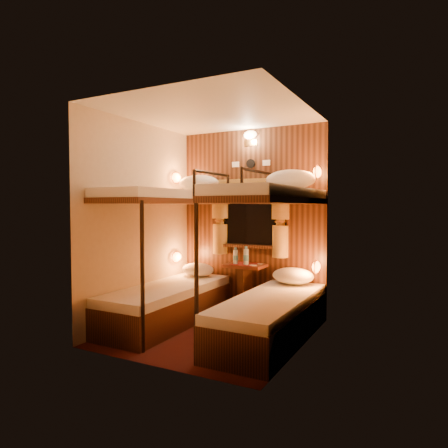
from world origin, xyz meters
The scene contains 22 objects.
floor centered at (0.00, 0.00, 0.00)m, with size 2.10×2.10×0.00m, color #39140F.
ceiling centered at (0.00, 0.00, 2.40)m, with size 2.10×2.10×0.00m, color silver.
wall_back centered at (0.00, 1.05, 1.20)m, with size 2.40×2.40×0.00m, color #C6B293.
wall_front centered at (0.00, -1.05, 1.20)m, with size 2.40×2.40×0.00m, color #C6B293.
wall_left centered at (-1.00, 0.00, 1.20)m, with size 2.40×2.40×0.00m, color #C6B293.
wall_right centered at (1.00, 0.00, 1.20)m, with size 2.40×2.40×0.00m, color #C6B293.
back_panel centered at (0.00, 1.04, 1.20)m, with size 2.00×0.03×2.40m, color black.
bunk_left centered at (-0.65, 0.07, 0.56)m, with size 0.72×1.90×1.82m.
bunk_right centered at (0.65, 0.07, 0.56)m, with size 0.72×1.90×1.82m.
window centered at (0.00, 1.00, 1.18)m, with size 1.00×0.12×0.79m.
curtains centered at (0.00, 0.97, 1.26)m, with size 1.10×0.22×1.00m.
back_fixtures centered at (0.00, 1.00, 2.25)m, with size 0.54×0.09×0.48m.
reading_lamps centered at (0.00, 0.70, 1.24)m, with size 2.00×0.20×1.25m.
table centered at (0.00, 0.85, 0.41)m, with size 0.50×0.34×0.66m.
bottle_left centered at (-0.11, 0.78, 0.74)m, with size 0.06×0.06×0.22m.
bottle_right centered at (0.04, 0.79, 0.75)m, with size 0.07×0.07×0.24m.
sachet_a centered at (0.15, 0.77, 0.65)m, with size 0.09×0.07×0.01m, color silver.
sachet_b centered at (0.17, 0.94, 0.65)m, with size 0.07×0.05×0.01m, color silver.
pillow_lower_left centered at (-0.65, 0.75, 0.54)m, with size 0.45×0.32×0.18m, color silver.
pillow_lower_right centered at (0.65, 0.81, 0.56)m, with size 0.51×0.36×0.20m, color silver.
pillow_upper_left centered at (-0.65, 0.78, 1.70)m, with size 0.57×0.40×0.22m, color silver.
pillow_upper_right centered at (0.65, 0.69, 1.70)m, with size 0.59×0.42×0.23m, color silver.
Camera 1 is at (2.12, -3.79, 1.39)m, focal length 32.00 mm.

